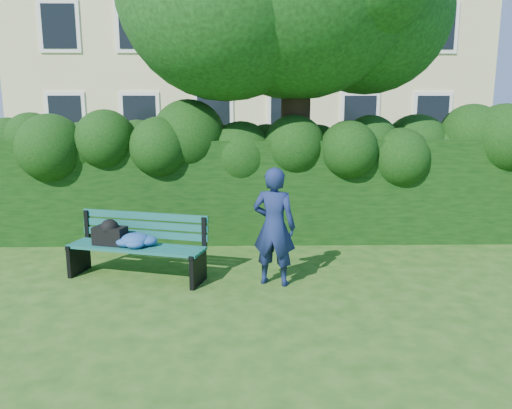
{
  "coord_description": "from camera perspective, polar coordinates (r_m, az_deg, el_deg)",
  "views": [
    {
      "loc": [
        -0.15,
        -6.59,
        2.4
      ],
      "look_at": [
        0.0,
        0.6,
        0.95
      ],
      "focal_mm": 35.0,
      "sensor_mm": 36.0,
      "label": 1
    }
  ],
  "objects": [
    {
      "name": "ground",
      "position": [
        7.01,
        0.1,
        -8.61
      ],
      "size": [
        80.0,
        80.0,
        0.0
      ],
      "primitive_type": "plane",
      "color": "#214D14",
      "rests_on": "ground"
    },
    {
      "name": "apartment_building",
      "position": [
        20.89,
        -0.8,
        21.32
      ],
      "size": [
        16.0,
        8.08,
        12.0
      ],
      "color": "#C9BF87",
      "rests_on": "ground"
    },
    {
      "name": "man_reading",
      "position": [
        6.65,
        2.08,
        -2.54
      ],
      "size": [
        0.67,
        0.54,
        1.6
      ],
      "primitive_type": "imported",
      "rotation": [
        0.0,
        0.0,
        2.83
      ],
      "color": "#16224F",
      "rests_on": "ground"
    },
    {
      "name": "hedge",
      "position": [
        8.92,
        -0.21,
        1.71
      ],
      "size": [
        10.0,
        1.0,
        1.8
      ],
      "color": "black",
      "rests_on": "ground"
    },
    {
      "name": "park_bench",
      "position": [
        7.19,
        -13.96,
        -4.25
      ],
      "size": [
        2.0,
        1.06,
        0.89
      ],
      "rotation": [
        0.0,
        0.0,
        -0.28
      ],
      "color": "#0E4641",
      "rests_on": "ground"
    }
  ]
}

